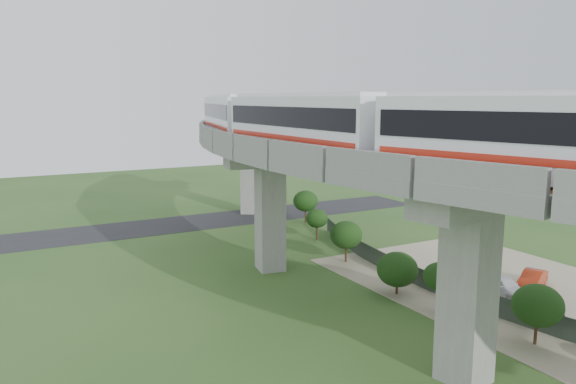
% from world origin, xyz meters
% --- Properties ---
extents(ground, '(160.00, 160.00, 0.00)m').
position_xyz_m(ground, '(0.00, 0.00, 0.00)').
color(ground, '#2D5020').
rests_on(ground, ground).
extents(dirt_lot, '(18.00, 26.00, 0.04)m').
position_xyz_m(dirt_lot, '(14.00, -2.00, 0.02)').
color(dirt_lot, gray).
rests_on(dirt_lot, ground).
extents(asphalt_road, '(60.00, 8.00, 0.03)m').
position_xyz_m(asphalt_road, '(0.00, 30.00, 0.01)').
color(asphalt_road, '#232326').
rests_on(asphalt_road, ground).
extents(viaduct, '(19.58, 73.98, 11.40)m').
position_xyz_m(viaduct, '(3.84, 0.00, 9.05)').
color(viaduct, '#99968E').
rests_on(viaduct, ground).
extents(metro_train, '(13.84, 60.93, 3.64)m').
position_xyz_m(metro_train, '(0.72, 6.69, 12.31)').
color(metro_train, silver).
rests_on(metro_train, ground).
extents(fence, '(3.87, 38.73, 1.50)m').
position_xyz_m(fence, '(9.75, 0.00, 0.75)').
color(fence, '#2D382D').
rests_on(fence, ground).
extents(tree_0, '(2.75, 2.75, 3.64)m').
position_xyz_m(tree_0, '(12.19, 23.82, 2.47)').
color(tree_0, '#382314').
rests_on(tree_0, ground).
extents(tree_1, '(2.17, 2.17, 3.09)m').
position_xyz_m(tree_1, '(9.25, 16.71, 2.16)').
color(tree_1, '#382314').
rests_on(tree_1, ground).
extents(tree_2, '(2.74, 2.74, 3.55)m').
position_xyz_m(tree_2, '(7.39, 9.03, 2.38)').
color(tree_2, '#382314').
rests_on(tree_2, ground).
extents(tree_3, '(2.90, 2.90, 3.08)m').
position_xyz_m(tree_3, '(6.02, 0.75, 1.84)').
color(tree_3, '#382314').
rests_on(tree_3, ground).
extents(tree_4, '(2.17, 2.17, 3.36)m').
position_xyz_m(tree_4, '(6.13, -3.27, 2.43)').
color(tree_4, '#382314').
rests_on(tree_4, ground).
extents(tree_5, '(2.82, 2.82, 3.52)m').
position_xyz_m(tree_5, '(7.48, -9.48, 2.32)').
color(tree_5, '#382314').
rests_on(tree_5, ground).
extents(car_white, '(1.88, 4.14, 1.38)m').
position_xyz_m(car_white, '(12.40, -3.10, 0.73)').
color(car_white, silver).
rests_on(car_white, dirt_lot).
extents(car_red, '(4.04, 2.75, 1.26)m').
position_xyz_m(car_red, '(15.60, -2.99, 0.67)').
color(car_red, maroon).
rests_on(car_red, dirt_lot).
extents(car_dark, '(3.84, 2.19, 1.05)m').
position_xyz_m(car_dark, '(12.70, -1.15, 0.56)').
color(car_dark, black).
rests_on(car_dark, dirt_lot).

